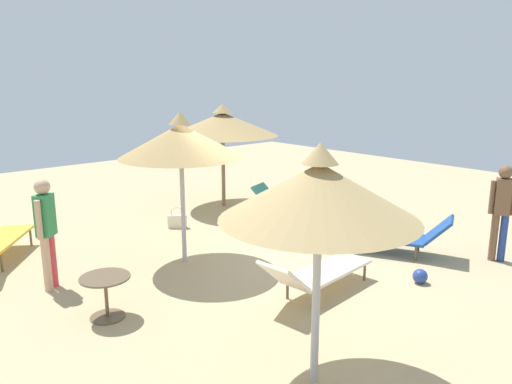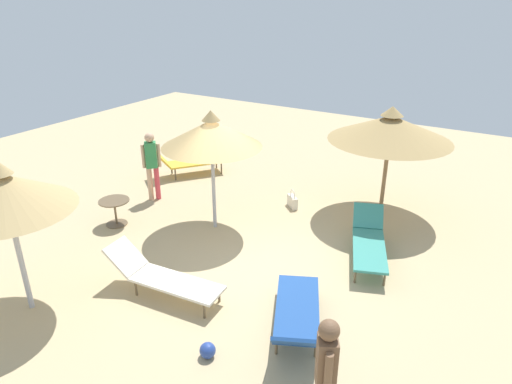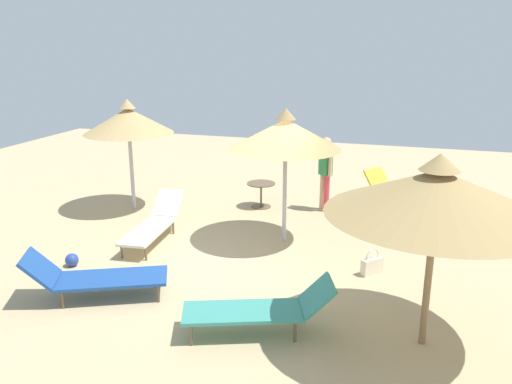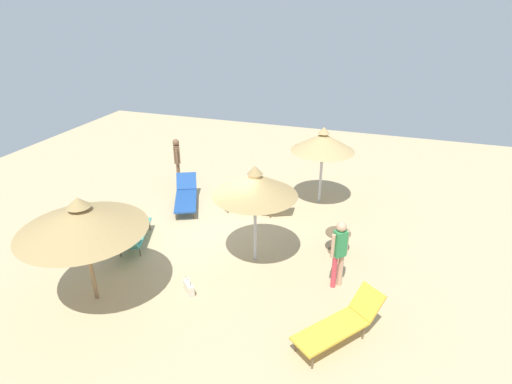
{
  "view_description": "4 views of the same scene",
  "coord_description": "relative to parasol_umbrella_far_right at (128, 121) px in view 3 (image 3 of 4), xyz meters",
  "views": [
    {
      "loc": [
        -6.65,
        5.86,
        3.3
      ],
      "look_at": [
        -0.05,
        -0.06,
        1.24
      ],
      "focal_mm": 34.8,
      "sensor_mm": 36.0,
      "label": 1
    },
    {
      "loc": [
        -6.91,
        -4.51,
        4.97
      ],
      "look_at": [
        0.15,
        -0.25,
        1.35
      ],
      "focal_mm": 32.09,
      "sensor_mm": 36.0,
      "label": 2
    },
    {
      "loc": [
        2.93,
        -8.45,
        3.95
      ],
      "look_at": [
        0.16,
        0.58,
        1.16
      ],
      "focal_mm": 36.11,
      "sensor_mm": 36.0,
      "label": 3
    },
    {
      "loc": [
        9.57,
        4.15,
        6.48
      ],
      "look_at": [
        -0.65,
        0.73,
        1.4
      ],
      "focal_mm": 29.4,
      "sensor_mm": 36.0,
      "label": 4
    }
  ],
  "objects": [
    {
      "name": "ground",
      "position": [
        3.42,
        -2.1,
        -2.21
      ],
      "size": [
        24.0,
        24.0,
        0.1
      ],
      "primitive_type": "cube",
      "color": "tan"
    },
    {
      "name": "lounge_chair_back",
      "position": [
        6.21,
        1.6,
        -1.72
      ],
      "size": [
        2.01,
        1.75,
        0.91
      ],
      "color": "gold",
      "rests_on": "ground"
    },
    {
      "name": "person_standing_front",
      "position": [
        4.45,
        1.26,
        -1.13
      ],
      "size": [
        0.35,
        0.37,
        1.79
      ],
      "color": "#D83F4C",
      "rests_on": "ground"
    },
    {
      "name": "side_table_round",
      "position": [
        2.92,
        1.05,
        -1.74
      ],
      "size": [
        0.69,
        0.69,
        0.61
      ],
      "color": "brown",
      "rests_on": "ground"
    },
    {
      "name": "lounge_chair_far_left",
      "position": [
        4.54,
        -4.42,
        -1.78
      ],
      "size": [
        2.18,
        1.32,
        0.77
      ],
      "color": "teal",
      "rests_on": "ground"
    },
    {
      "name": "lounge_chair_near_right",
      "position": [
        1.45,
        -1.69,
        -1.78
      ],
      "size": [
        0.77,
        2.26,
        0.8
      ],
      "color": "silver",
      "rests_on": "ground"
    },
    {
      "name": "beach_ball",
      "position": [
        0.62,
        -3.3,
        -2.04
      ],
      "size": [
        0.24,
        0.24,
        0.24
      ],
      "primitive_type": "sphere",
      "color": "navy",
      "rests_on": "ground"
    },
    {
      "name": "parasol_umbrella_near_left",
      "position": [
        6.71,
        -4.02,
        -0.02
      ],
      "size": [
        2.81,
        2.81,
        2.63
      ],
      "color": "olive",
      "rests_on": "ground"
    },
    {
      "name": "lounge_chair_edge",
      "position": [
        1.72,
        -4.21,
        -1.78
      ],
      "size": [
        2.25,
        1.54,
        0.81
      ],
      "color": "#1E478C",
      "rests_on": "ground"
    },
    {
      "name": "parasol_umbrella_center",
      "position": [
        4.01,
        -0.98,
        0.06
      ],
      "size": [
        2.17,
        2.17,
        2.72
      ],
      "color": "#B2B2B7",
      "rests_on": "ground"
    },
    {
      "name": "handbag",
      "position": [
        5.86,
        -2.03,
        -1.99
      ],
      "size": [
        0.38,
        0.39,
        0.48
      ],
      "color": "beige",
      "rests_on": "ground"
    },
    {
      "name": "parasol_umbrella_far_right",
      "position": [
        0.0,
        0.0,
        0.0
      ],
      "size": [
        2.09,
        2.09,
        2.67
      ],
      "color": "#B2B2B7",
      "rests_on": "ground"
    }
  ]
}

